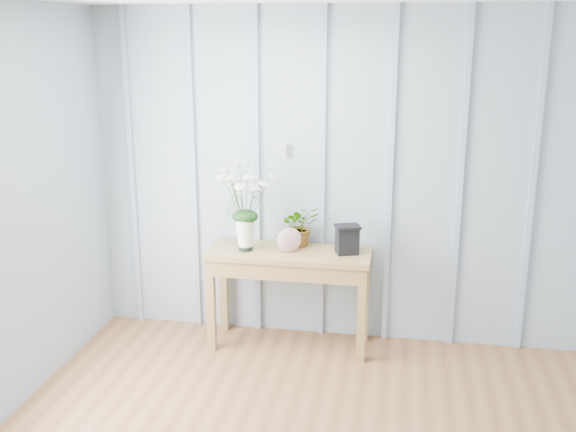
% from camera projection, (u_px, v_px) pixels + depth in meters
% --- Properties ---
extents(room_shell, '(4.00, 4.50, 2.50)m').
position_uv_depth(room_shell, '(340.00, 95.00, 3.52)').
color(room_shell, '#96A9B8').
rests_on(room_shell, ground).
extents(sideboard, '(1.20, 0.45, 0.75)m').
position_uv_depth(sideboard, '(289.00, 266.00, 4.98)').
color(sideboard, olive).
rests_on(sideboard, ground).
extents(daisy_vase, '(0.47, 0.36, 0.67)m').
position_uv_depth(daisy_vase, '(245.00, 195.00, 4.86)').
color(daisy_vase, black).
rests_on(daisy_vase, sideboard).
extents(spider_plant, '(0.36, 0.34, 0.31)m').
position_uv_depth(spider_plant, '(300.00, 226.00, 5.03)').
color(spider_plant, '#0F3310').
rests_on(spider_plant, sideboard).
extents(felt_disc_vessel, '(0.19, 0.13, 0.19)m').
position_uv_depth(felt_disc_vessel, '(289.00, 240.00, 4.89)').
color(felt_disc_vessel, '#994D67').
rests_on(felt_disc_vessel, sideboard).
extents(carved_box, '(0.21, 0.19, 0.21)m').
position_uv_depth(carved_box, '(347.00, 239.00, 4.86)').
color(carved_box, black).
rests_on(carved_box, sideboard).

